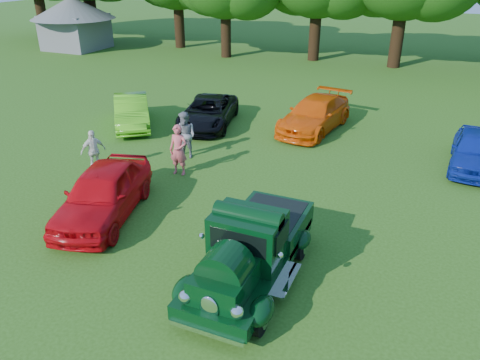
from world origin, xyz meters
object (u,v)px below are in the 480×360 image
at_px(red_convertible, 103,193).
at_px(back_car_blue, 476,150).
at_px(back_car_black, 208,112).
at_px(back_car_orange, 315,114).
at_px(spectator_pink, 178,150).
at_px(gazebo, 74,17).
at_px(spectator_grey, 185,135).
at_px(spectator_white, 93,151).
at_px(back_car_lime, 132,111).
at_px(hero_pickup, 251,249).

bearing_deg(red_convertible, back_car_blue, 23.69).
relative_size(red_convertible, back_car_black, 0.98).
distance_m(back_car_orange, spectator_pink, 6.91).
relative_size(red_convertible, gazebo, 0.68).
distance_m(red_convertible, gazebo, 27.96).
bearing_deg(back_car_blue, spectator_grey, -159.80).
bearing_deg(red_convertible, spectator_grey, 74.64).
relative_size(red_convertible, spectator_white, 2.91).
bearing_deg(back_car_black, back_car_orange, 2.71).
xyz_separation_m(back_car_orange, spectator_grey, (-3.57, -4.82, 0.18)).
bearing_deg(back_car_black, back_car_lime, -168.61).
bearing_deg(back_car_orange, back_car_lime, -151.91).
relative_size(hero_pickup, red_convertible, 1.07).
xyz_separation_m(back_car_lime, back_car_blue, (13.66, 1.01, 0.00)).
distance_m(back_car_black, gazebo, 21.85).
xyz_separation_m(back_car_blue, spectator_pink, (-9.27, -4.54, 0.21)).
relative_size(hero_pickup, back_car_orange, 0.99).
height_order(hero_pickup, spectator_white, hero_pickup).
distance_m(spectator_grey, gazebo, 24.67).
bearing_deg(spectator_pink, back_car_black, 101.32).
height_order(back_car_black, gazebo, gazebo).
bearing_deg(spectator_pink, hero_pickup, -48.84).
bearing_deg(back_car_orange, spectator_white, -121.01).
xyz_separation_m(back_car_orange, spectator_white, (-5.88, -7.15, 0.07)).
distance_m(hero_pickup, spectator_grey, 7.56).
relative_size(spectator_white, gazebo, 0.23).
height_order(hero_pickup, gazebo, gazebo).
height_order(red_convertible, spectator_pink, spectator_pink).
bearing_deg(back_car_blue, hero_pickup, -116.32).
bearing_deg(spectator_white, red_convertible, -107.34).
bearing_deg(back_car_black, spectator_pink, -87.82).
height_order(back_car_orange, gazebo, gazebo).
relative_size(spectator_grey, spectator_white, 1.16).
bearing_deg(back_car_black, spectator_grey, -89.70).
distance_m(back_car_black, spectator_grey, 3.65).
distance_m(back_car_blue, spectator_white, 13.27).
relative_size(back_car_black, spectator_grey, 2.57).
height_order(spectator_grey, gazebo, gazebo).
bearing_deg(back_car_blue, back_car_orange, 167.35).
bearing_deg(back_car_orange, spectator_pink, -107.89).
xyz_separation_m(back_car_black, spectator_white, (-1.45, -5.88, 0.13)).
relative_size(back_car_blue, spectator_pink, 2.22).
bearing_deg(spectator_grey, red_convertible, -78.16).
relative_size(spectator_pink, spectator_grey, 1.02).
bearing_deg(spectator_grey, spectator_white, -122.66).
xyz_separation_m(hero_pickup, red_convertible, (-4.94, 1.01, -0.05)).
bearing_deg(back_car_orange, hero_pickup, -74.29).
bearing_deg(back_car_blue, spectator_white, -153.27).
bearing_deg(spectator_pink, spectator_grey, 105.97).
height_order(hero_pickup, back_car_blue, hero_pickup).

